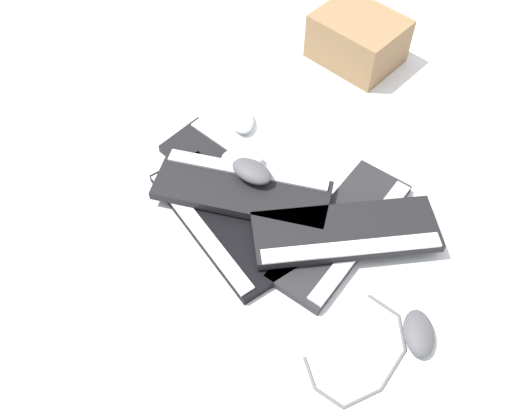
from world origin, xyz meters
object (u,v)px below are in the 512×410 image
object	(u,v)px
keyboard_2	(237,174)
keyboard_3	(242,189)
mouse_3	(252,171)
keyboard_4	(346,233)
mouse_0	(419,333)
mouse_2	(242,119)
keyboard_1	(342,232)
cardboard_box	(358,39)
keyboard_0	(218,222)
mouse_1	(242,159)

from	to	relation	value
keyboard_2	keyboard_3	bearing A→B (deg)	65.35
mouse_3	keyboard_4	bearing A→B (deg)	-0.01
mouse_0	mouse_2	size ratio (longest dim) A/B	1.00
keyboard_1	mouse_0	bearing A→B (deg)	81.11
keyboard_2	cardboard_box	world-z (taller)	cardboard_box
keyboard_0	mouse_0	distance (m)	0.53
mouse_2	keyboard_2	bearing A→B (deg)	-12.67
mouse_0	keyboard_4	bearing A→B (deg)	32.03
keyboard_1	cardboard_box	world-z (taller)	cardboard_box
keyboard_0	keyboard_4	world-z (taller)	keyboard_4
keyboard_2	mouse_3	size ratio (longest dim) A/B	4.19
keyboard_0	mouse_2	bearing A→B (deg)	-135.06
mouse_1	mouse_3	bearing A→B (deg)	-66.78
keyboard_3	cardboard_box	distance (m)	0.66
keyboard_1	mouse_1	size ratio (longest dim) A/B	4.22
mouse_1	mouse_3	world-z (taller)	mouse_3
keyboard_4	mouse_0	bearing A→B (deg)	82.87
keyboard_0	keyboard_1	world-z (taller)	same
keyboard_1	mouse_2	xyz separation A→B (m)	(-0.02, -0.45, 0.01)
keyboard_0	mouse_1	xyz separation A→B (m)	(-0.15, -0.11, 0.04)
mouse_3	keyboard_1	bearing A→B (deg)	3.78
keyboard_3	keyboard_4	size ratio (longest dim) A/B	0.95
keyboard_3	mouse_2	size ratio (longest dim) A/B	3.96
keyboard_0	mouse_1	size ratio (longest dim) A/B	4.04
keyboard_3	mouse_0	xyz separation A→B (m)	(-0.09, 0.53, -0.02)
keyboard_1	cardboard_box	bearing A→B (deg)	-134.94
keyboard_0	mouse_0	bearing A→B (deg)	109.84
keyboard_3	mouse_1	size ratio (longest dim) A/B	3.96
keyboard_2	mouse_3	bearing A→B (deg)	94.41
keyboard_3	mouse_2	xyz separation A→B (m)	(-0.16, -0.22, -0.02)
keyboard_1	mouse_0	world-z (taller)	mouse_0
keyboard_4	keyboard_0	bearing A→B (deg)	-46.04
keyboard_1	keyboard_3	bearing A→B (deg)	-60.27
keyboard_2	cardboard_box	xyz separation A→B (m)	(-0.58, -0.18, 0.06)
mouse_1	mouse_2	distance (m)	0.18
keyboard_3	mouse_1	world-z (taller)	mouse_1
keyboard_4	mouse_0	size ratio (longest dim) A/B	4.15
mouse_1	keyboard_4	bearing A→B (deg)	-39.28
cardboard_box	mouse_2	bearing A→B (deg)	2.98
keyboard_1	mouse_1	distance (m)	0.32
keyboard_0	mouse_0	size ratio (longest dim) A/B	4.04
keyboard_4	mouse_2	bearing A→B (deg)	-94.11
mouse_1	cardboard_box	world-z (taller)	cardboard_box
keyboard_1	mouse_0	xyz separation A→B (m)	(0.05, 0.30, 0.01)
keyboard_1	keyboard_4	size ratio (longest dim) A/B	1.02
mouse_0	cardboard_box	size ratio (longest dim) A/B	0.43
keyboard_4	mouse_0	world-z (taller)	keyboard_4
keyboard_3	mouse_0	bearing A→B (deg)	99.26
keyboard_0	mouse_2	world-z (taller)	mouse_2
keyboard_1	keyboard_3	xyz separation A→B (m)	(0.13, -0.23, 0.03)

